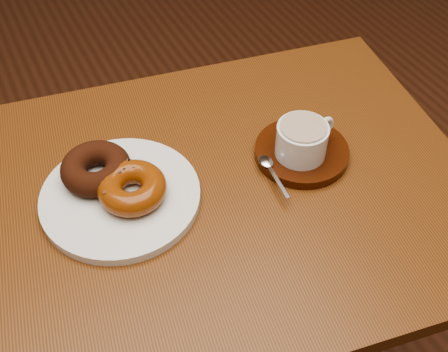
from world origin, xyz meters
name	(u,v)px	position (x,y,z in m)	size (l,w,h in m)	color
cafe_table	(214,236)	(0.27, 0.18, 0.69)	(0.97, 0.79, 0.83)	brown
donut_plate	(121,197)	(0.13, 0.22, 0.83)	(0.26, 0.26, 0.02)	silver
donut_cinnamon	(96,168)	(0.11, 0.27, 0.86)	(0.12, 0.12, 0.04)	#37160B
donut_caramel	(132,188)	(0.15, 0.20, 0.86)	(0.14, 0.14, 0.04)	#7F390D
saucer	(302,152)	(0.45, 0.17, 0.83)	(0.16, 0.16, 0.02)	#341307
coffee_cup	(302,139)	(0.44, 0.17, 0.87)	(0.12, 0.09, 0.06)	silver
teaspoon	(268,165)	(0.37, 0.16, 0.85)	(0.02, 0.10, 0.01)	silver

